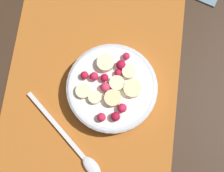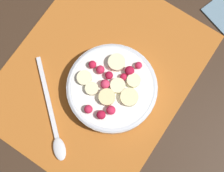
% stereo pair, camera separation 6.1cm
% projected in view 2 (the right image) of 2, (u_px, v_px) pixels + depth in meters
% --- Properties ---
extents(ground_plane, '(3.00, 3.00, 0.00)m').
position_uv_depth(ground_plane, '(99.00, 74.00, 0.67)').
color(ground_plane, '#382619').
extents(placemat, '(0.45, 0.36, 0.01)m').
position_uv_depth(placemat, '(99.00, 74.00, 0.66)').
color(placemat, '#B26023').
rests_on(placemat, ground_plane).
extents(fruit_bowl, '(0.18, 0.18, 0.05)m').
position_uv_depth(fruit_bowl, '(112.00, 88.00, 0.63)').
color(fruit_bowl, silver).
rests_on(fruit_bowl, placemat).
extents(spoon, '(0.16, 0.18, 0.01)m').
position_uv_depth(spoon, '(54.00, 127.00, 0.63)').
color(spoon, silver).
rests_on(spoon, placemat).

